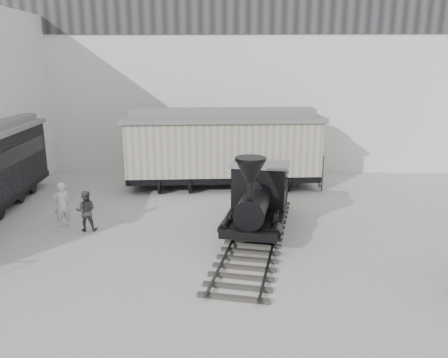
{
  "coord_description": "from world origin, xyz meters",
  "views": [
    {
      "loc": [
        -0.12,
        -12.13,
        6.35
      ],
      "look_at": [
        -0.48,
        4.38,
        2.0
      ],
      "focal_mm": 35.0,
      "sensor_mm": 36.0,
      "label": 1
    }
  ],
  "objects_px": {
    "boxcar": "(223,146)",
    "visitor_a": "(62,205)",
    "locomotive": "(258,202)",
    "visitor_b": "(86,211)"
  },
  "relations": [
    {
      "from": "boxcar",
      "to": "visitor_a",
      "type": "xyz_separation_m",
      "value": [
        -6.29,
        -6.07,
        -1.26
      ]
    },
    {
      "from": "locomotive",
      "to": "boxcar",
      "type": "relative_size",
      "value": 0.93
    },
    {
      "from": "visitor_a",
      "to": "visitor_b",
      "type": "height_order",
      "value": "visitor_a"
    },
    {
      "from": "boxcar",
      "to": "visitor_a",
      "type": "height_order",
      "value": "boxcar"
    },
    {
      "from": "visitor_a",
      "to": "visitor_b",
      "type": "xyz_separation_m",
      "value": [
        1.08,
        -0.38,
        -0.11
      ]
    },
    {
      "from": "boxcar",
      "to": "visitor_b",
      "type": "bearing_deg",
      "value": -133.8
    },
    {
      "from": "boxcar",
      "to": "visitor_b",
      "type": "xyz_separation_m",
      "value": [
        -5.21,
        -6.45,
        -1.38
      ]
    },
    {
      "from": "locomotive",
      "to": "visitor_a",
      "type": "relative_size",
      "value": 5.24
    },
    {
      "from": "visitor_a",
      "to": "visitor_b",
      "type": "bearing_deg",
      "value": 123.21
    },
    {
      "from": "locomotive",
      "to": "boxcar",
      "type": "distance_m",
      "value": 6.71
    }
  ]
}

